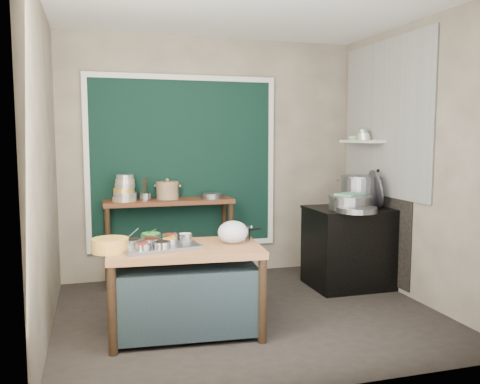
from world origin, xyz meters
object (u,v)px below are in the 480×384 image
object	(u,v)px
stove_block	(350,248)
utensil_cup	(145,197)
condiment_tray	(158,246)
ceramic_crock	(167,191)
yellow_basin	(110,245)
stock_pot	(359,191)
back_counter	(170,241)
saucepan	(238,233)
steamer	(350,202)
prep_table	(186,290)

from	to	relation	value
stove_block	utensil_cup	distance (m)	2.35
condiment_tray	ceramic_crock	world-z (taller)	ceramic_crock
yellow_basin	stock_pot	xyz separation A→B (m)	(2.74, 0.97, 0.25)
back_counter	saucepan	world-z (taller)	back_counter
saucepan	steamer	world-z (taller)	steamer
stock_pot	saucepan	bearing A→B (deg)	-153.97
utensil_cup	ceramic_crock	xyz separation A→B (m)	(0.26, 0.05, 0.05)
saucepan	utensil_cup	distance (m)	1.59
utensil_cup	steamer	distance (m)	2.24
stove_block	stock_pot	distance (m)	0.64
ceramic_crock	steamer	xyz separation A→B (m)	(1.81, -0.90, -0.08)
steamer	stock_pot	bearing A→B (deg)	42.67
prep_table	saucepan	bearing A→B (deg)	19.10
yellow_basin	back_counter	bearing A→B (deg)	66.59
prep_table	condiment_tray	xyz separation A→B (m)	(-0.22, 0.01, 0.39)
back_counter	stock_pot	distance (m)	2.21
saucepan	ceramic_crock	distance (m)	1.56
condiment_tray	yellow_basin	distance (m)	0.39
yellow_basin	utensil_cup	distance (m)	1.68
back_counter	condiment_tray	world-z (taller)	back_counter
prep_table	steamer	bearing A→B (deg)	25.35
back_counter	saucepan	bearing A→B (deg)	-74.81
yellow_basin	ceramic_crock	xyz separation A→B (m)	(0.69, 1.66, 0.23)
stove_block	ceramic_crock	size ratio (longest dim) A/B	3.37
condiment_tray	stock_pot	world-z (taller)	stock_pot
stove_block	stock_pot	bearing A→B (deg)	30.16
prep_table	utensil_cup	distance (m)	1.69
saucepan	utensil_cup	xyz separation A→B (m)	(-0.66, 1.44, 0.18)
back_counter	condiment_tray	distance (m)	1.63
utensil_cup	back_counter	bearing A→B (deg)	3.52
saucepan	stove_block	bearing A→B (deg)	8.31
prep_table	ceramic_crock	world-z (taller)	ceramic_crock
yellow_basin	steamer	xyz separation A→B (m)	(2.51, 0.76, 0.15)
yellow_basin	saucepan	world-z (taller)	saucepan
utensil_cup	condiment_tray	bearing A→B (deg)	-91.96
prep_table	utensil_cup	bearing A→B (deg)	100.90
yellow_basin	stock_pot	distance (m)	2.91
condiment_tray	ceramic_crock	bearing A→B (deg)	78.99
yellow_basin	ceramic_crock	bearing A→B (deg)	67.33
stock_pot	utensil_cup	bearing A→B (deg)	164.52
condiment_tray	saucepan	xyz separation A→B (m)	(0.72, 0.12, 0.05)
prep_table	saucepan	size ratio (longest dim) A/B	5.36
steamer	utensil_cup	bearing A→B (deg)	157.80
stove_block	utensil_cup	bearing A→B (deg)	161.80
ceramic_crock	utensil_cup	bearing A→B (deg)	-168.54
condiment_tray	back_counter	bearing A→B (deg)	78.40
stove_block	saucepan	distance (m)	1.71
condiment_tray	prep_table	bearing A→B (deg)	-2.22
yellow_basin	steamer	world-z (taller)	steamer
prep_table	condiment_tray	world-z (taller)	condiment_tray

